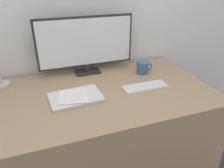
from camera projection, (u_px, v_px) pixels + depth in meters
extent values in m
cube|color=silver|center=(78.00, 2.00, 1.48)|extent=(3.60, 0.05, 2.40)
cube|color=#997A56|center=(100.00, 139.00, 1.49)|extent=(1.37, 0.78, 0.74)
cube|color=#262626|center=(88.00, 72.00, 1.57)|extent=(0.17, 0.11, 0.01)
cylinder|color=#262626|center=(87.00, 67.00, 1.56)|extent=(0.05, 0.05, 0.05)
cube|color=#262626|center=(86.00, 42.00, 1.48)|extent=(0.67, 0.01, 0.34)
cube|color=white|center=(86.00, 42.00, 1.47)|extent=(0.64, 0.01, 0.31)
cube|color=silver|center=(145.00, 87.00, 1.36)|extent=(0.28, 0.10, 0.01)
cube|color=silver|center=(145.00, 86.00, 1.36)|extent=(0.26, 0.08, 0.00)
cube|color=#BCBCC1|center=(76.00, 98.00, 1.24)|extent=(0.31, 0.22, 0.01)
cube|color=silver|center=(76.00, 97.00, 1.24)|extent=(0.31, 0.22, 0.01)
cube|color=white|center=(73.00, 97.00, 1.22)|extent=(0.18, 0.18, 0.01)
cube|color=silver|center=(73.00, 96.00, 1.22)|extent=(0.14, 0.13, 0.00)
cylinder|color=#BCB7AD|center=(1.00, 85.00, 1.38)|extent=(0.11, 0.11, 0.02)
cylinder|color=#336089|center=(142.00, 67.00, 1.55)|extent=(0.08, 0.08, 0.09)
torus|color=#336089|center=(148.00, 67.00, 1.56)|extent=(0.06, 0.01, 0.06)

